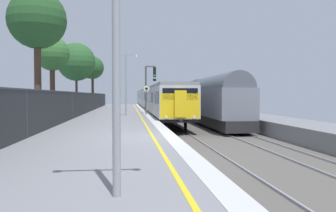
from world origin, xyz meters
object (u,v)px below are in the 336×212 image
object	(u,v)px
platform_lamp_mid	(126,79)
background_tree_centre	(91,69)
signal_gantry	(149,83)
background_tree_left	(53,55)
platform_lamp_near	(116,9)
background_tree_right	(77,63)
commuter_train_at_platform	(152,98)
background_tree_back	(38,22)
freight_train_adjacent_track	(190,98)
speed_limit_sign	(147,96)

from	to	relation	value
platform_lamp_mid	background_tree_centre	size ratio (longest dim) A/B	0.73
signal_gantry	background_tree_left	xyz separation A→B (m)	(-8.28, -4.04, 2.19)
platform_lamp_near	background_tree_right	size ratio (longest dim) A/B	0.66
commuter_train_at_platform	background_tree_back	xyz separation A→B (m)	(-8.94, -30.22, 4.99)
background_tree_centre	background_tree_right	world-z (taller)	background_tree_right
platform_lamp_mid	background_tree_centre	world-z (taller)	background_tree_centre
background_tree_right	freight_train_adjacent_track	bearing A→B (deg)	-9.57
speed_limit_sign	background_tree_centre	size ratio (longest dim) A/B	0.36
freight_train_adjacent_track	background_tree_back	distance (m)	24.30
signal_gantry	background_tree_left	distance (m)	9.47
platform_lamp_mid	background_tree_left	xyz separation A→B (m)	(-6.07, -0.06, 1.94)
freight_train_adjacent_track	speed_limit_sign	distance (m)	12.53
commuter_train_at_platform	background_tree_centre	size ratio (longest dim) A/B	8.20
background_tree_left	signal_gantry	bearing A→B (deg)	26.03
signal_gantry	platform_lamp_mid	distance (m)	4.56
freight_train_adjacent_track	background_tree_left	size ratio (longest dim) A/B	6.02
freight_train_adjacent_track	background_tree_right	xyz separation A→B (m)	(-13.75, 2.32, 4.38)
background_tree_left	background_tree_right	size ratio (longest dim) A/B	0.81
commuter_train_at_platform	freight_train_adjacent_track	bearing A→B (deg)	-68.64
freight_train_adjacent_track	background_tree_back	size ratio (longest dim) A/B	4.91
background_tree_left	background_tree_right	xyz separation A→B (m)	(-0.01, 14.28, 0.67)
background_tree_back	platform_lamp_mid	bearing A→B (deg)	56.86
commuter_train_at_platform	platform_lamp_near	size ratio (longest dim) A/B	10.99
signal_gantry	platform_lamp_mid	xyz separation A→B (m)	(-2.20, -3.98, 0.25)
freight_train_adjacent_track	signal_gantry	world-z (taller)	signal_gantry
commuter_train_at_platform	background_tree_right	bearing A→B (deg)	-140.91
commuter_train_at_platform	speed_limit_sign	size ratio (longest dim) A/B	22.52
platform_lamp_mid	commuter_train_at_platform	bearing A→B (deg)	80.60
background_tree_right	platform_lamp_near	bearing A→B (deg)	-81.11
speed_limit_sign	background_tree_centre	distance (m)	20.76
signal_gantry	background_tree_left	bearing A→B (deg)	-153.97
freight_train_adjacent_track	platform_lamp_near	world-z (taller)	platform_lamp_near
freight_train_adjacent_track	platform_lamp_mid	xyz separation A→B (m)	(-7.67, -11.90, 1.77)
background_tree_left	background_tree_back	size ratio (longest dim) A/B	0.81
commuter_train_at_platform	signal_gantry	size ratio (longest dim) A/B	12.82
platform_lamp_near	background_tree_centre	size ratio (longest dim) A/B	0.75
background_tree_centre	background_tree_back	distance (m)	28.19
background_tree_centre	platform_lamp_mid	bearing A→B (deg)	-76.29
speed_limit_sign	background_tree_left	size ratio (longest dim) A/B	0.39
platform_lamp_near	speed_limit_sign	bearing A→B (deg)	85.92
background_tree_centre	background_tree_back	world-z (taller)	background_tree_back
background_tree_left	platform_lamp_mid	bearing A→B (deg)	0.57
speed_limit_sign	platform_lamp_mid	bearing A→B (deg)	-155.60
freight_train_adjacent_track	background_tree_back	bearing A→B (deg)	-122.94
platform_lamp_near	background_tree_right	bearing A→B (deg)	98.89
background_tree_centre	speed_limit_sign	bearing A→B (deg)	-70.77
freight_train_adjacent_track	signal_gantry	bearing A→B (deg)	-124.60
commuter_train_at_platform	background_tree_right	xyz separation A→B (m)	(-9.75, -7.92, 4.49)
signal_gantry	speed_limit_sign	size ratio (longest dim) A/B	1.76
platform_lamp_near	background_tree_left	size ratio (longest dim) A/B	0.81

